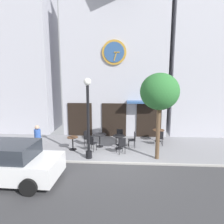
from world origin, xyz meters
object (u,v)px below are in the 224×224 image
(cafe_table_center_left, at_px, (119,140))
(cafe_chair_near_lamp, at_px, (160,137))
(street_tree, at_px, (160,92))
(street_lamp, at_px, (88,119))
(cafe_table_center, at_px, (158,133))
(cafe_chair_outer, at_px, (133,139))
(cafe_table_near_door, at_px, (100,137))
(cafe_chair_under_awning, at_px, (91,142))
(cafe_table_rightmost, at_px, (73,141))
(cafe_chair_left_end, at_px, (87,137))
(pedestrian_blue, at_px, (38,141))
(cafe_chair_facing_wall, at_px, (119,136))
(parked_car_white, at_px, (5,162))
(cafe_chair_facing_street, at_px, (122,144))

(cafe_table_center_left, bearing_deg, cafe_chair_near_lamp, 15.08)
(street_tree, bearing_deg, street_lamp, -177.51)
(cafe_table_center, distance_m, cafe_chair_outer, 2.05)
(cafe_table_near_door, bearing_deg, street_lamp, -101.49)
(street_tree, relative_size, cafe_chair_outer, 4.75)
(cafe_chair_under_awning, bearing_deg, cafe_table_rightmost, 170.73)
(street_lamp, distance_m, cafe_chair_left_end, 2.46)
(pedestrian_blue, bearing_deg, cafe_chair_near_lamp, 17.55)
(cafe_table_center, relative_size, cafe_chair_left_end, 0.84)
(street_tree, distance_m, cafe_chair_near_lamp, 3.45)
(pedestrian_blue, bearing_deg, street_lamp, -0.54)
(cafe_table_near_door, height_order, cafe_table_center, same)
(street_lamp, height_order, cafe_chair_under_awning, street_lamp)
(street_tree, relative_size, cafe_chair_near_lamp, 4.75)
(cafe_table_center, height_order, cafe_chair_left_end, cafe_chair_left_end)
(cafe_chair_facing_wall, height_order, cafe_chair_left_end, same)
(street_lamp, relative_size, parked_car_white, 0.93)
(cafe_chair_facing_wall, bearing_deg, cafe_chair_left_end, -168.62)
(cafe_chair_facing_wall, bearing_deg, cafe_chair_outer, -35.47)
(cafe_table_center_left, bearing_deg, cafe_table_rightmost, -172.70)
(cafe_table_near_door, distance_m, cafe_chair_outer, 1.96)
(cafe_table_near_door, bearing_deg, parked_car_white, -128.23)
(street_tree, xyz_separation_m, cafe_chair_under_awning, (-3.47, 0.78, -2.82))
(parked_car_white, bearing_deg, cafe_chair_outer, 38.35)
(cafe_chair_near_lamp, bearing_deg, cafe_table_center_left, -164.92)
(cafe_chair_facing_wall, height_order, cafe_chair_outer, same)
(cafe_table_near_door, height_order, parked_car_white, parked_car_white)
(parked_car_white, bearing_deg, pedestrian_blue, 83.89)
(cafe_table_center_left, relative_size, cafe_chair_near_lamp, 0.85)
(pedestrian_blue, height_order, parked_car_white, pedestrian_blue)
(cafe_table_center, bearing_deg, cafe_chair_under_awning, -153.55)
(cafe_chair_outer, height_order, cafe_chair_near_lamp, same)
(street_tree, height_order, cafe_chair_facing_wall, street_tree)
(cafe_chair_facing_street, relative_size, cafe_chair_near_lamp, 1.00)
(cafe_chair_under_awning, relative_size, cafe_chair_facing_street, 1.00)
(cafe_table_center_left, distance_m, cafe_chair_under_awning, 1.59)
(cafe_chair_under_awning, bearing_deg, cafe_chair_outer, 18.37)
(parked_car_white, bearing_deg, cafe_table_near_door, 51.77)
(cafe_table_rightmost, bearing_deg, parked_car_white, -116.79)
(parked_car_white, bearing_deg, cafe_table_center_left, 41.35)
(street_tree, distance_m, cafe_chair_under_awning, 4.54)
(cafe_table_center_left, distance_m, parked_car_white, 5.83)
(cafe_table_center, distance_m, parked_car_white, 8.68)
(street_tree, height_order, cafe_chair_outer, street_tree)
(cafe_chair_under_awning, distance_m, parked_car_white, 4.41)
(cafe_chair_outer, bearing_deg, cafe_chair_left_end, 176.15)
(cafe_chair_outer, bearing_deg, cafe_chair_near_lamp, 13.82)
(cafe_chair_outer, bearing_deg, cafe_table_center_left, -162.48)
(street_tree, relative_size, cafe_table_rightmost, 5.73)
(cafe_table_center_left, xyz_separation_m, cafe_chair_near_lamp, (2.42, 0.65, -0.01))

